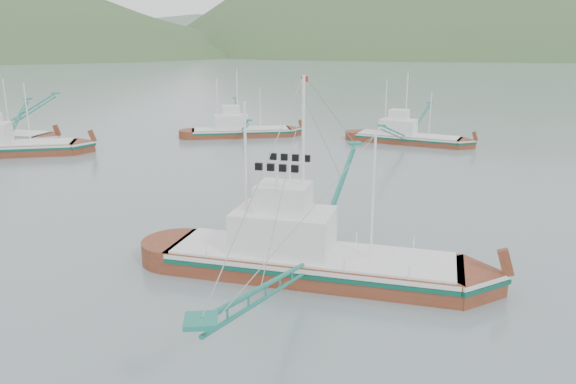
{
  "coord_description": "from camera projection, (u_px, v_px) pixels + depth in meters",
  "views": [
    {
      "loc": [
        -3.19,
        -29.43,
        13.11
      ],
      "look_at": [
        0.0,
        6.0,
        3.2
      ],
      "focal_mm": 35.0,
      "sensor_mm": 36.0,
      "label": 1
    }
  ],
  "objects": [
    {
      "name": "ground",
      "position": [
        297.0,
        274.0,
        32.03
      ],
      "size": [
        1200.0,
        1200.0,
        0.0
      ],
      "primitive_type": "plane",
      "color": "slate",
      "rests_on": "ground"
    },
    {
      "name": "main_boat",
      "position": [
        309.0,
        235.0,
        31.23
      ],
      "size": [
        16.92,
        28.69,
        12.05
      ],
      "rotation": [
        0.0,
        0.0,
        -0.36
      ],
      "color": "maroon",
      "rests_on": "ground"
    },
    {
      "name": "bg_boat_far",
      "position": [
        240.0,
        127.0,
        75.42
      ],
      "size": [
        13.33,
        23.77,
        9.63
      ],
      "rotation": [
        0.0,
        0.0,
        0.07
      ],
      "color": "maroon",
      "rests_on": "ground"
    },
    {
      "name": "bg_boat_right",
      "position": [
        408.0,
        127.0,
        70.53
      ],
      "size": [
        15.95,
        21.71,
        9.58
      ],
      "rotation": [
        0.0,
        0.0,
        -0.54
      ],
      "color": "maroon",
      "rests_on": "ground"
    },
    {
      "name": "headland_right",
      "position": [
        530.0,
        52.0,
        465.34
      ],
      "size": [
        684.0,
        432.0,
        306.0
      ],
      "primitive_type": "ellipsoid",
      "color": "#37542B",
      "rests_on": "ground"
    },
    {
      "name": "ridge_distant",
      "position": [
        269.0,
        49.0,
        571.9
      ],
      "size": [
        960.0,
        400.0,
        240.0
      ],
      "primitive_type": "ellipsoid",
      "color": "slate",
      "rests_on": "ground"
    }
  ]
}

